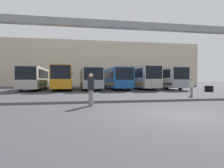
% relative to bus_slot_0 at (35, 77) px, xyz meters
% --- Properties ---
extents(ground_plane, '(200.00, 200.00, 0.00)m').
position_rel_bus_slot_0_xyz_m(ground_plane, '(9.65, -21.78, -1.78)').
color(ground_plane, '#38383D').
extents(building_backdrop, '(51.06, 12.00, 10.11)m').
position_rel_bus_slot_0_xyz_m(building_backdrop, '(9.65, 20.69, 3.28)').
color(building_backdrop, beige).
rests_on(building_backdrop, ground).
extents(overhead_gantry, '(28.84, 0.80, 7.50)m').
position_rel_bus_slot_0_xyz_m(overhead_gantry, '(9.65, -9.05, 4.50)').
color(overhead_gantry, gray).
rests_on(overhead_gantry, ground).
extents(bus_slot_0, '(2.53, 10.79, 3.08)m').
position_rel_bus_slot_0_xyz_m(bus_slot_0, '(0.00, 0.00, 0.00)').
color(bus_slot_0, beige).
rests_on(bus_slot_0, ground).
extents(bus_slot_1, '(2.56, 11.21, 3.29)m').
position_rel_bus_slot_0_xyz_m(bus_slot_1, '(3.86, 0.21, 0.11)').
color(bus_slot_1, orange).
rests_on(bus_slot_1, ground).
extents(bus_slot_2, '(2.58, 11.50, 3.03)m').
position_rel_bus_slot_0_xyz_m(bus_slot_2, '(7.72, 0.35, -0.03)').
color(bus_slot_2, '#999EA5').
rests_on(bus_slot_2, ground).
extents(bus_slot_3, '(2.55, 10.33, 3.07)m').
position_rel_bus_slot_0_xyz_m(bus_slot_3, '(11.58, -0.23, -0.01)').
color(bus_slot_3, '#1959A5').
rests_on(bus_slot_3, ground).
extents(bus_slot_4, '(2.47, 11.62, 3.34)m').
position_rel_bus_slot_0_xyz_m(bus_slot_4, '(15.44, 0.42, 0.14)').
color(bus_slot_4, beige).
rests_on(bus_slot_4, ground).
extents(bus_slot_5, '(2.49, 10.06, 3.19)m').
position_rel_bus_slot_0_xyz_m(bus_slot_5, '(19.30, -0.36, 0.06)').
color(bus_slot_5, '#999EA5').
rests_on(bus_slot_5, ground).
extents(pedestrian_far_center, '(0.38, 0.38, 1.83)m').
position_rel_bus_slot_0_xyz_m(pedestrian_far_center, '(6.30, -18.14, -0.81)').
color(pedestrian_far_center, gray).
rests_on(pedestrian_far_center, ground).
extents(pedestrian_near_center, '(0.33, 0.33, 1.58)m').
position_rel_bus_slot_0_xyz_m(pedestrian_near_center, '(15.70, -13.25, -0.94)').
color(pedestrian_near_center, gray).
rests_on(pedestrian_near_center, ground).
extents(tire_stack, '(1.04, 1.04, 0.72)m').
position_rel_bus_slot_0_xyz_m(tire_stack, '(21.55, -7.78, -1.42)').
color(tire_stack, black).
rests_on(tire_stack, ground).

